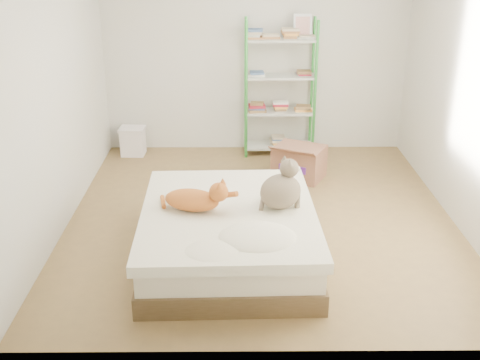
{
  "coord_description": "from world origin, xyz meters",
  "views": [
    {
      "loc": [
        -0.25,
        -5.44,
        2.65
      ],
      "look_at": [
        -0.21,
        -0.54,
        0.62
      ],
      "focal_mm": 45.0,
      "sensor_mm": 36.0,
      "label": 1
    }
  ],
  "objects_px": {
    "bed": "(229,235)",
    "orange_cat": "(192,197)",
    "cardboard_box": "(299,162)",
    "white_bin": "(133,141)",
    "grey_cat": "(281,184)",
    "shelf_unit": "(280,84)"
  },
  "relations": [
    {
      "from": "bed",
      "to": "grey_cat",
      "type": "relative_size",
      "value": 4.28
    },
    {
      "from": "orange_cat",
      "to": "shelf_unit",
      "type": "bearing_deg",
      "value": 86.19
    },
    {
      "from": "grey_cat",
      "to": "cardboard_box",
      "type": "relative_size",
      "value": 0.63
    },
    {
      "from": "orange_cat",
      "to": "cardboard_box",
      "type": "relative_size",
      "value": 0.8
    },
    {
      "from": "shelf_unit",
      "to": "grey_cat",
      "type": "bearing_deg",
      "value": -93.83
    },
    {
      "from": "cardboard_box",
      "to": "white_bin",
      "type": "xyz_separation_m",
      "value": [
        -2.04,
        0.79,
        -0.01
      ]
    },
    {
      "from": "cardboard_box",
      "to": "bed",
      "type": "bearing_deg",
      "value": -86.72
    },
    {
      "from": "shelf_unit",
      "to": "cardboard_box",
      "type": "bearing_deg",
      "value": -78.22
    },
    {
      "from": "orange_cat",
      "to": "cardboard_box",
      "type": "height_order",
      "value": "orange_cat"
    },
    {
      "from": "orange_cat",
      "to": "white_bin",
      "type": "xyz_separation_m",
      "value": [
        -0.94,
        2.65,
        -0.4
      ]
    },
    {
      "from": "orange_cat",
      "to": "grey_cat",
      "type": "relative_size",
      "value": 1.28
    },
    {
      "from": "bed",
      "to": "orange_cat",
      "type": "bearing_deg",
      "value": 176.48
    },
    {
      "from": "bed",
      "to": "orange_cat",
      "type": "relative_size",
      "value": 3.35
    },
    {
      "from": "bed",
      "to": "shelf_unit",
      "type": "xyz_separation_m",
      "value": [
        0.62,
        2.72,
        0.67
      ]
    },
    {
      "from": "orange_cat",
      "to": "shelf_unit",
      "type": "xyz_separation_m",
      "value": [
        0.93,
        2.71,
        0.32
      ]
    },
    {
      "from": "orange_cat",
      "to": "cardboard_box",
      "type": "xyz_separation_m",
      "value": [
        1.1,
        1.86,
        -0.39
      ]
    },
    {
      "from": "bed",
      "to": "grey_cat",
      "type": "bearing_deg",
      "value": 3.86
    },
    {
      "from": "orange_cat",
      "to": "shelf_unit",
      "type": "height_order",
      "value": "shelf_unit"
    },
    {
      "from": "orange_cat",
      "to": "white_bin",
      "type": "height_order",
      "value": "orange_cat"
    },
    {
      "from": "shelf_unit",
      "to": "white_bin",
      "type": "distance_m",
      "value": 2.0
    },
    {
      "from": "cardboard_box",
      "to": "white_bin",
      "type": "relative_size",
      "value": 1.94
    },
    {
      "from": "bed",
      "to": "shelf_unit",
      "type": "relative_size",
      "value": 1.08
    }
  ]
}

